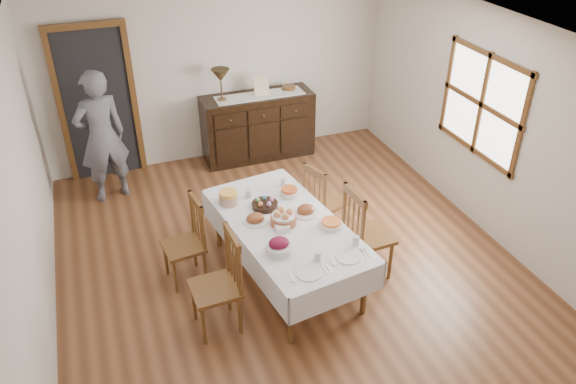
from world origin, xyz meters
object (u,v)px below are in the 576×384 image
object	(u,v)px
chair_left_near	(220,282)
sideboard	(258,126)
dining_table	(285,230)
person	(101,133)
chair_left_far	(187,241)
table_lamp	(220,76)
chair_right_near	(364,233)
chair_right_far	(322,200)

from	to	relation	value
chair_left_near	sideboard	distance (m)	3.59
dining_table	sideboard	bearing A→B (deg)	69.66
sideboard	person	bearing A→B (deg)	-168.75
chair_left_far	sideboard	distance (m)	2.94
dining_table	chair_left_near	bearing A→B (deg)	-158.69
sideboard	table_lamp	distance (m)	0.99
chair_left_near	person	xyz separation A→B (m)	(-0.80, 2.86, 0.41)
dining_table	person	bearing A→B (deg)	115.98
dining_table	chair_left_far	world-z (taller)	chair_left_far
sideboard	chair_right_near	bearing A→B (deg)	-86.18
person	chair_left_near	bearing A→B (deg)	89.54
dining_table	chair_left_near	xyz separation A→B (m)	(-0.83, -0.47, -0.09)
person	chair_right_far	bearing A→B (deg)	126.16
chair_left_near	table_lamp	world-z (taller)	table_lamp
chair_right_far	sideboard	world-z (taller)	sideboard
chair_left_far	table_lamp	distance (m)	2.81
dining_table	chair_left_far	xyz separation A→B (m)	(-0.98, 0.35, -0.13)
sideboard	person	distance (m)	2.32
chair_left_near	sideboard	bearing A→B (deg)	154.19
chair_left_far	chair_right_near	distance (m)	1.88
chair_left_near	chair_left_far	bearing A→B (deg)	-172.20
chair_left_far	chair_right_far	bearing A→B (deg)	91.09
chair_left_far	sideboard	bearing A→B (deg)	140.18
sideboard	table_lamp	bearing A→B (deg)	-178.60
dining_table	chair_right_far	bearing A→B (deg)	32.70
dining_table	chair_right_far	world-z (taller)	chair_right_far
chair_right_far	table_lamp	world-z (taller)	table_lamp
chair_right_near	chair_right_far	size ratio (longest dim) A/B	1.15
chair_right_near	chair_right_far	distance (m)	0.86
chair_left_near	chair_right_near	size ratio (longest dim) A/B	0.97
chair_left_far	sideboard	xyz separation A→B (m)	(1.58, 2.48, -0.00)
chair_right_far	dining_table	bearing A→B (deg)	110.80
chair_left_near	chair_right_near	distance (m)	1.65
chair_right_near	chair_right_far	bearing A→B (deg)	5.30
chair_right_near	sideboard	xyz separation A→B (m)	(-0.21, 3.07, -0.07)
chair_right_far	sideboard	size ratio (longest dim) A/B	0.59
chair_left_far	chair_right_far	distance (m)	1.68
chair_right_far	chair_left_near	bearing A→B (deg)	104.94
chair_left_near	chair_right_near	world-z (taller)	chair_right_near
chair_right_far	chair_right_near	bearing A→B (deg)	167.94
chair_left_near	chair_right_far	distance (m)	1.85
table_lamp	sideboard	bearing A→B (deg)	1.40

